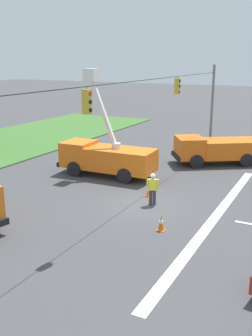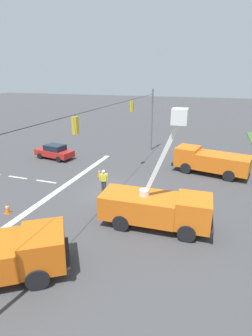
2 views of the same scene
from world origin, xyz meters
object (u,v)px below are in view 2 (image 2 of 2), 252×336
object	(u,v)px
utility_truck_bucket_lift	(157,206)
traffic_cone_mid_right	(107,195)
traffic_cone_foreground_left	(99,172)
traffic_cone_mid_left	(7,208)
road_worker	(104,179)
utility_truck_support_near	(210,161)
sedan_red	(55,152)

from	to	relation	value
utility_truck_bucket_lift	traffic_cone_mid_right	bearing A→B (deg)	-120.14
traffic_cone_foreground_left	traffic_cone_mid_left	bearing A→B (deg)	-19.52
traffic_cone_foreground_left	road_worker	bearing A→B (deg)	30.72
traffic_cone_mid_left	traffic_cone_mid_right	size ratio (longest dim) A/B	1.19
utility_truck_bucket_lift	road_worker	bearing A→B (deg)	-126.01
utility_truck_support_near	traffic_cone_mid_left	distance (m)	17.28
sedan_red	traffic_cone_foreground_left	size ratio (longest dim) A/B	5.95
sedan_red	traffic_cone_mid_right	xyz separation A→B (m)	(7.36, 9.32, -0.46)
utility_truck_support_near	road_worker	xyz separation A→B (m)	(6.89, -7.63, -0.24)
road_worker	traffic_cone_foreground_left	size ratio (longest dim) A/B	2.32
traffic_cone_mid_left	traffic_cone_mid_right	bearing A→B (deg)	127.79
traffic_cone_mid_left	road_worker	bearing A→B (deg)	139.24
traffic_cone_mid_left	traffic_cone_mid_right	xyz separation A→B (m)	(-4.14, 5.34, -0.07)
utility_truck_bucket_lift	utility_truck_support_near	size ratio (longest dim) A/B	1.00
sedan_red	traffic_cone_mid_left	xyz separation A→B (m)	(11.50, 3.98, -0.39)
utility_truck_support_near	road_worker	size ratio (longest dim) A/B	3.97
sedan_red	traffic_cone_foreground_left	world-z (taller)	sedan_red
traffic_cone_mid_left	sedan_red	bearing A→B (deg)	-160.92
sedan_red	road_worker	distance (m)	10.56
traffic_cone_mid_right	traffic_cone_foreground_left	bearing A→B (deg)	-148.63
traffic_cone_foreground_left	traffic_cone_mid_right	size ratio (longest dim) A/B	1.12
road_worker	traffic_cone_mid_right	size ratio (longest dim) A/B	2.61
road_worker	traffic_cone_mid_right	world-z (taller)	road_worker
sedan_red	traffic_cone_foreground_left	bearing A→B (deg)	64.06
utility_truck_bucket_lift	sedan_red	bearing A→B (deg)	-125.91
utility_truck_bucket_lift	sedan_red	size ratio (longest dim) A/B	1.55
sedan_red	utility_truck_bucket_lift	bearing A→B (deg)	54.09
utility_truck_bucket_lift	traffic_cone_foreground_left	size ratio (longest dim) A/B	9.24
sedan_red	traffic_cone_mid_left	size ratio (longest dim) A/B	5.63
utility_truck_support_near	traffic_cone_foreground_left	size ratio (longest dim) A/B	9.22
utility_truck_bucket_lift	road_worker	world-z (taller)	utility_truck_bucket_lift
utility_truck_support_near	sedan_red	size ratio (longest dim) A/B	1.55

